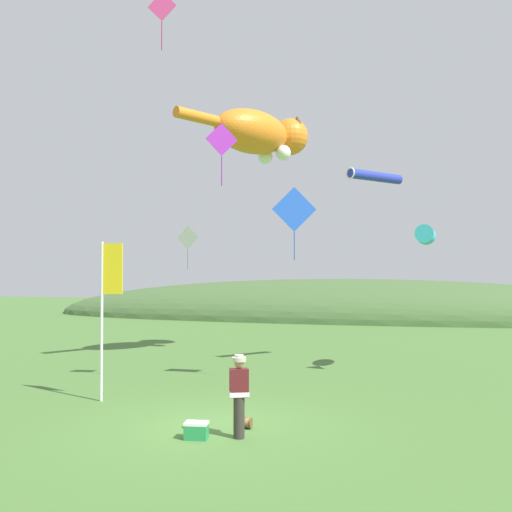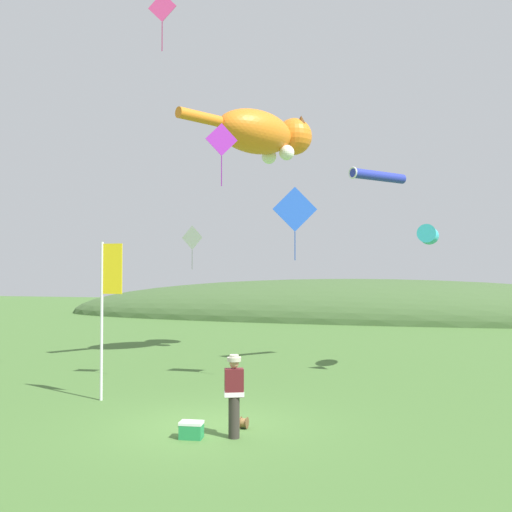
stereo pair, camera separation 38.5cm
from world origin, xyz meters
The scene contains 13 objects.
ground_plane centered at (0.00, 0.00, 0.00)m, with size 120.00×120.00×0.00m, color #477033.
distant_hill_ridge centered at (2.31, 31.81, 0.00)m, with size 52.35×12.81×6.11m.
festival_attendant centered at (0.83, -0.68, 0.95)m, with size 0.49×0.40×1.77m.
kite_spool centered at (0.82, 0.09, 0.13)m, with size 0.16×0.26×0.26m.
picnic_cooler centered at (-0.03, -0.96, 0.18)m, with size 0.53×0.39×0.36m.
festival_banner_pole centered at (-3.68, 1.75, 2.88)m, with size 0.66×0.08×4.40m.
kite_giant_cat centered at (-1.38, 10.10, 9.24)m, with size 4.14×6.03×2.07m.
kite_fish_windsock centered at (5.04, 8.21, 4.84)m, with size 0.82×2.35×0.71m.
kite_tube_streamer centered at (3.26, 9.11, 7.13)m, with size 2.01×2.21×0.44m.
kite_diamond_violet centered at (-0.93, 3.51, 7.47)m, with size 0.84×0.53×1.88m.
kite_diamond_blue centered at (0.95, 5.15, 5.52)m, with size 1.34×0.51×2.32m.
kite_diamond_pink centered at (-2.77, 3.30, 11.60)m, with size 0.91×0.09×1.81m.
kite_diamond_white centered at (-5.15, 11.60, 5.11)m, with size 1.08×0.21×1.99m.
Camera 1 is at (4.25, -12.49, 3.54)m, focal length 40.00 mm.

